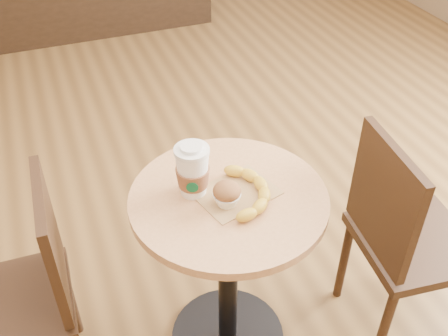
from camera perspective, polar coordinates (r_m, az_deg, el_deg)
name	(u,v)px	position (r m, az deg, el deg)	size (l,w,h in m)	color
cafe_table	(228,251)	(1.79, 0.47, -9.01)	(0.62, 0.62, 0.75)	black
chair_left	(28,292)	(1.83, -20.53, -12.50)	(0.39, 0.39, 0.86)	#311E11
chair_right	(403,236)	(1.96, 18.88, -7.04)	(0.43, 0.43, 0.89)	#311E11
kraft_bag	(236,193)	(1.63, 1.34, -2.72)	(0.24, 0.18, 0.00)	#AB8352
coffee_cup	(193,172)	(1.59, -3.44, -0.43)	(0.11, 0.11, 0.18)	white
muffin	(227,194)	(1.56, 0.32, -2.85)	(0.09, 0.09, 0.08)	white
banana	(248,190)	(1.61, 2.64, -2.39)	(0.17, 0.27, 0.04)	gold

